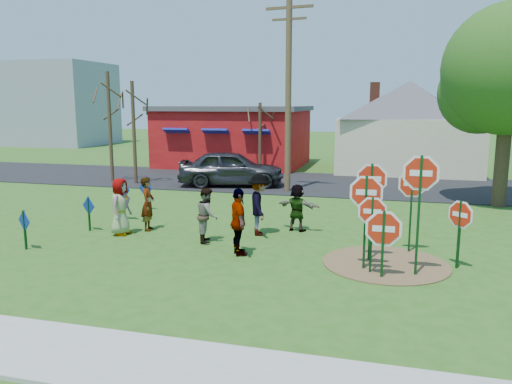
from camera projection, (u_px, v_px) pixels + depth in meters
ground at (230, 242)px, 14.88m from camera, size 120.00×120.00×0.00m
sidewalk at (93, 357)px, 8.02m from camera, size 22.00×1.80×0.08m
road at (298, 183)px, 25.81m from camera, size 120.00×7.50×0.04m
dirt_patch at (385, 264)px, 12.78m from camera, size 3.20×3.20×0.03m
red_building at (234, 136)px, 33.05m from camera, size 9.40×7.69×3.90m
cream_house at (408, 123)px, 30.09m from camera, size 9.40×9.40×6.50m
distant_building at (55, 104)px, 49.83m from camera, size 10.00×8.00×8.00m
stop_sign_a at (372, 218)px, 11.87m from camera, size 0.94×0.06×2.00m
stop_sign_b at (371, 187)px, 12.73m from camera, size 1.07×0.07×2.70m
stop_sign_c at (420, 187)px, 11.57m from camera, size 1.13×0.08×3.04m
stop_sign_d at (412, 190)px, 13.50m from camera, size 1.02×0.07×2.43m
stop_sign_e at (383, 232)px, 11.59m from camera, size 1.16×0.08×1.78m
stop_sign_f at (460, 219)px, 12.26m from camera, size 0.71×0.63×1.84m
stop_sign_g at (366, 201)px, 12.09m from camera, size 1.11×0.08×2.50m
blue_diamond_a at (24, 225)px, 13.96m from camera, size 0.58×0.27×1.14m
blue_diamond_b at (89, 210)px, 16.03m from camera, size 0.57×0.23×1.12m
blue_diamond_c at (123, 195)px, 17.41m from camera, size 0.70×0.25×1.47m
blue_diamond_d at (146, 192)px, 19.17m from camera, size 0.64×0.14×1.17m
person_a at (120, 207)px, 15.53m from camera, size 0.59×0.89×1.79m
person_b at (148, 204)px, 16.09m from camera, size 0.54×0.71×1.73m
person_c at (207, 215)px, 14.75m from camera, size 0.82×0.94×1.62m
person_d at (259, 205)px, 15.48m from camera, size 1.07×1.41×1.92m
person_e at (238, 222)px, 13.40m from camera, size 0.90×1.16×1.84m
person_f at (297, 208)px, 16.01m from camera, size 1.49×0.78×1.53m
suv at (231, 168)px, 24.62m from camera, size 5.48×3.18×1.75m
utility_pole at (288, 91)px, 22.51m from camera, size 2.15×0.34×8.81m
bare_tree_west at (109, 111)px, 25.45m from camera, size 1.80×1.80×5.66m
bare_tree_east at (260, 128)px, 28.38m from camera, size 1.80×1.80×4.12m
bare_tree_mid at (133, 118)px, 25.00m from camera, size 1.80×1.80×5.17m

